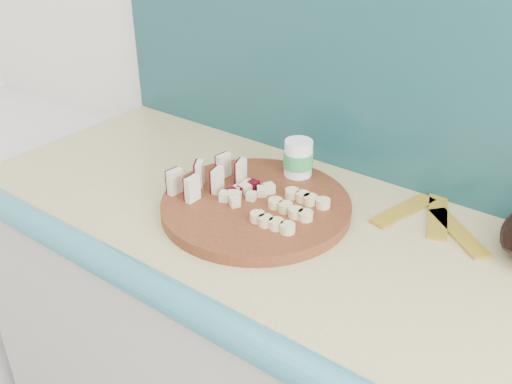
{
  "coord_description": "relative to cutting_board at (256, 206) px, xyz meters",
  "views": [
    {
      "loc": [
        0.23,
        0.7,
        1.53
      ],
      "look_at": [
        -0.37,
        1.5,
        0.95
      ],
      "focal_mm": 40.0,
      "sensor_mm": 36.0,
      "label": 1
    }
  ],
  "objects": [
    {
      "name": "cutting_board",
      "position": [
        0.0,
        0.0,
        0.0
      ],
      "size": [
        0.39,
        0.39,
        0.02
      ],
      "primitive_type": "cylinder",
      "rotation": [
        0.0,
        0.0,
        -0.01
      ],
      "color": "#4C2310",
      "rests_on": "kitchen_counter"
    },
    {
      "name": "apple_chunks",
      "position": [
        -0.02,
        0.0,
        0.02
      ],
      "size": [
        0.06,
        0.06,
        0.02
      ],
      "color": "beige",
      "rests_on": "cutting_board"
    },
    {
      "name": "canister",
      "position": [
        0.0,
        0.15,
        0.04
      ],
      "size": [
        0.06,
        0.06,
        0.11
      ],
      "rotation": [
        0.0,
        0.0,
        0.29
      ],
      "color": "white",
      "rests_on": "kitchen_counter"
    },
    {
      "name": "porcelain_fixture",
      "position": [
        -1.08,
        -0.01,
        -0.52
      ],
      "size": [
        0.7,
        0.72,
        0.84
      ],
      "color": "white",
      "rests_on": "ground"
    },
    {
      "name": "banana_slices",
      "position": [
        0.08,
        -0.0,
        0.02
      ],
      "size": [
        0.1,
        0.15,
        0.02
      ],
      "color": "beige",
      "rests_on": "cutting_board"
    },
    {
      "name": "banana_peel",
      "position": [
        0.31,
        0.18,
        -0.01
      ],
      "size": [
        0.24,
        0.2,
        0.01
      ],
      "rotation": [
        0.0,
        0.0,
        0.18
      ],
      "color": "#B79223",
      "rests_on": "kitchen_counter"
    },
    {
      "name": "apple_wedges",
      "position": [
        -0.11,
        -0.02,
        0.04
      ],
      "size": [
        0.1,
        0.15,
        0.05
      ],
      "color": "beige",
      "rests_on": "cutting_board"
    }
  ]
}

